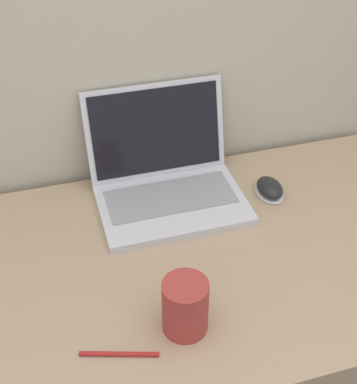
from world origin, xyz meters
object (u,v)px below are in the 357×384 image
Objects in this scene: pen at (119,354)px; computer_mouse at (270,189)px; drink_cup at (185,306)px; laptop at (166,177)px.

computer_mouse is at bearing 38.58° from pen.
pen is (-0.14, -0.03, -0.06)m from drink_cup.
computer_mouse is at bearing 46.03° from drink_cup.
laptop reaches higher than drink_cup.
computer_mouse is (0.25, -0.07, -0.04)m from laptop.
pen is (-0.21, -0.44, -0.05)m from laptop.
laptop is at bearing 64.41° from pen.
drink_cup is 0.81× the size of pen.
drink_cup is at bearing -133.97° from computer_mouse.
laptop is 0.49m from pen.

